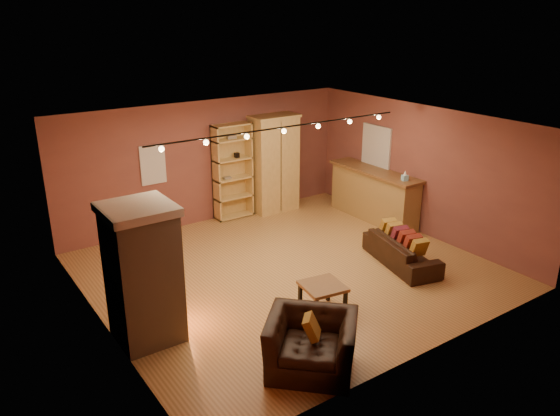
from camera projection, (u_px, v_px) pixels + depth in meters
floor at (290, 270)px, 10.36m from camera, size 7.00×7.00×0.00m
ceiling at (291, 125)px, 9.40m from camera, size 7.00×7.00×0.00m
back_wall at (207, 162)px, 12.39m from camera, size 7.00×0.02×2.80m
left_wall at (97, 246)px, 8.02m from camera, size 0.02×6.50×2.80m
right_wall at (422, 171)px, 11.74m from camera, size 0.02×6.50×2.80m
fireplace at (144, 274)px, 7.91m from camera, size 1.01×0.98×2.12m
back_window at (153, 165)px, 11.63m from camera, size 0.56×0.04×0.86m
bookcase at (231, 170)px, 12.69m from camera, size 0.92×0.36×2.24m
armoire at (274, 163)px, 13.11m from camera, size 1.16×0.66×2.35m
bar_counter at (374, 194)px, 12.71m from camera, size 0.66×2.50×1.20m
tissue_box at (405, 176)px, 11.72m from camera, size 0.16×0.16×0.23m
right_window at (376, 147)px, 12.72m from camera, size 0.05×0.90×1.00m
loveseat at (402, 246)px, 10.51m from camera, size 0.96×1.89×0.76m
armchair at (311, 335)px, 7.37m from camera, size 1.40×1.40×1.05m
coffee_table at (323, 289)px, 8.82m from camera, size 0.73×0.73×0.49m
track_rail at (284, 129)px, 9.59m from camera, size 5.20×0.09×0.13m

